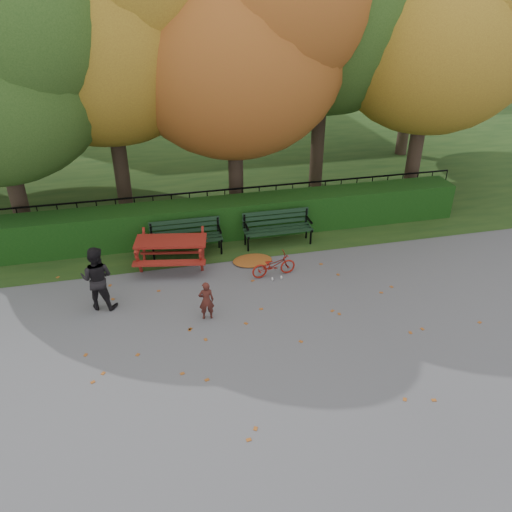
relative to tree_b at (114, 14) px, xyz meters
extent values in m
plane|color=slate|center=(2.44, -6.75, -5.40)|extent=(90.00, 90.00, 0.00)
plane|color=#193613|center=(2.44, 7.25, -5.40)|extent=(90.00, 90.00, 0.00)
cube|color=black|center=(2.44, -2.25, -4.90)|extent=(13.00, 0.90, 1.00)
cube|color=black|center=(2.44, -1.45, -5.32)|extent=(14.00, 0.04, 0.04)
cube|color=black|center=(2.44, -1.45, -4.40)|extent=(14.00, 0.04, 0.04)
cylinder|color=black|center=(-0.56, -1.45, -4.90)|extent=(0.03, 0.03, 1.00)
cylinder|color=black|center=(2.44, -1.45, -4.90)|extent=(0.03, 0.03, 1.00)
cylinder|color=black|center=(5.44, -1.45, -4.90)|extent=(0.03, 0.03, 1.00)
cylinder|color=black|center=(8.94, -1.45, -4.90)|extent=(0.03, 0.03, 1.00)
cylinder|color=#2E2219|center=(-3.06, -0.95, -4.09)|extent=(0.44, 0.44, 2.62)
sphere|color=#254817|center=(-2.08, -1.65, -0.02)|extent=(4.20, 4.20, 4.20)
cylinder|color=#2E2219|center=(-0.36, 0.25, -3.83)|extent=(0.44, 0.44, 3.15)
ellipsoid|color=#8A5D1C|center=(-0.36, 0.25, -0.45)|extent=(6.40, 6.40, 5.76)
cylinder|color=#2E2219|center=(2.94, -0.55, -4.00)|extent=(0.44, 0.44, 2.80)
ellipsoid|color=#96591C|center=(2.94, -0.55, -1.00)|extent=(6.00, 6.00, 5.40)
cylinder|color=#2E2219|center=(5.94, 0.75, -3.65)|extent=(0.44, 0.44, 3.50)
ellipsoid|color=#254817|center=(5.94, 0.75, 0.10)|extent=(6.80, 6.80, 6.12)
cylinder|color=#2E2219|center=(8.64, -0.75, -3.92)|extent=(0.44, 0.44, 2.97)
ellipsoid|color=#8A5D1C|center=(8.64, -0.75, -0.73)|extent=(5.80, 5.80, 5.22)
cylinder|color=#2E2219|center=(10.44, 3.25, -3.83)|extent=(0.44, 0.44, 3.15)
ellipsoid|color=#254817|center=(10.44, 3.25, -0.45)|extent=(6.00, 6.00, 5.40)
cube|color=black|center=(1.14, -3.33, -4.96)|extent=(1.80, 0.12, 0.04)
cube|color=black|center=(1.14, -3.15, -4.96)|extent=(1.80, 0.12, 0.04)
cube|color=black|center=(1.14, -2.97, -4.96)|extent=(1.80, 0.12, 0.04)
cube|color=black|center=(1.14, -2.88, -4.85)|extent=(1.80, 0.05, 0.10)
cube|color=black|center=(1.14, -2.88, -4.70)|extent=(1.80, 0.05, 0.10)
cube|color=black|center=(1.14, -2.88, -4.57)|extent=(1.80, 0.05, 0.10)
cube|color=black|center=(0.29, -3.15, -4.98)|extent=(0.05, 0.55, 0.06)
cube|color=black|center=(0.29, -2.88, -4.76)|extent=(0.05, 0.05, 0.41)
cylinder|color=black|center=(0.29, -3.33, -5.18)|extent=(0.05, 0.05, 0.44)
cylinder|color=black|center=(0.29, -2.97, -5.18)|extent=(0.05, 0.05, 0.44)
cube|color=black|center=(0.29, -3.13, -4.78)|extent=(0.05, 0.45, 0.04)
cube|color=black|center=(1.99, -3.15, -4.98)|extent=(0.05, 0.55, 0.06)
cube|color=black|center=(1.99, -2.88, -4.76)|extent=(0.05, 0.05, 0.41)
cylinder|color=black|center=(1.99, -3.33, -5.18)|extent=(0.05, 0.05, 0.44)
cylinder|color=black|center=(1.99, -2.97, -5.18)|extent=(0.05, 0.05, 0.44)
cube|color=black|center=(1.99, -3.13, -4.78)|extent=(0.05, 0.45, 0.04)
cube|color=black|center=(3.54, -3.33, -4.96)|extent=(1.80, 0.12, 0.04)
cube|color=black|center=(3.54, -3.15, -4.96)|extent=(1.80, 0.12, 0.04)
cube|color=black|center=(3.54, -2.97, -4.96)|extent=(1.80, 0.12, 0.04)
cube|color=black|center=(3.54, -2.88, -4.85)|extent=(1.80, 0.05, 0.10)
cube|color=black|center=(3.54, -2.88, -4.70)|extent=(1.80, 0.05, 0.10)
cube|color=black|center=(3.54, -2.88, -4.57)|extent=(1.80, 0.05, 0.10)
cube|color=black|center=(2.69, -3.15, -4.98)|extent=(0.05, 0.55, 0.06)
cube|color=black|center=(2.69, -2.88, -4.76)|extent=(0.05, 0.05, 0.41)
cylinder|color=black|center=(2.69, -3.33, -5.18)|extent=(0.05, 0.05, 0.44)
cylinder|color=black|center=(2.69, -2.97, -5.18)|extent=(0.05, 0.05, 0.44)
cube|color=black|center=(2.69, -3.13, -4.78)|extent=(0.05, 0.45, 0.04)
cube|color=black|center=(4.39, -3.15, -4.98)|extent=(0.05, 0.55, 0.06)
cube|color=black|center=(4.39, -2.88, -4.76)|extent=(0.05, 0.05, 0.41)
cylinder|color=black|center=(4.39, -3.33, -5.18)|extent=(0.05, 0.05, 0.44)
cylinder|color=black|center=(4.39, -2.97, -5.18)|extent=(0.05, 0.05, 0.44)
cube|color=black|center=(4.39, -3.13, -4.78)|extent=(0.05, 0.45, 0.04)
cube|color=maroon|center=(0.72, -3.64, -4.71)|extent=(1.79, 1.01, 0.06)
cube|color=maroon|center=(0.62, -4.19, -4.99)|extent=(1.71, 0.54, 0.05)
cube|color=maroon|center=(0.83, -3.09, -4.99)|extent=(1.71, 0.54, 0.05)
cube|color=maroon|center=(-0.08, -3.92, -5.03)|extent=(0.15, 0.49, 0.82)
cube|color=maroon|center=(0.08, -3.09, -5.03)|extent=(0.15, 0.49, 0.82)
cube|color=maroon|center=(0.00, -3.50, -4.78)|extent=(0.29, 1.26, 0.06)
cube|color=maroon|center=(1.37, -4.19, -5.03)|extent=(0.15, 0.49, 0.82)
cube|color=maroon|center=(1.52, -3.36, -5.03)|extent=(0.15, 0.49, 0.82)
cube|color=maroon|center=(1.44, -3.78, -4.78)|extent=(0.29, 1.26, 0.06)
cube|color=maroon|center=(0.72, -3.64, -5.03)|extent=(1.49, 0.33, 0.06)
ellipsoid|color=brown|center=(2.68, -3.88, -5.37)|extent=(1.09, 0.84, 0.07)
imported|color=#461C16|center=(1.23, -5.96, -4.97)|extent=(0.33, 0.22, 0.87)
imported|color=black|center=(-0.92, -5.02, -4.68)|extent=(0.83, 0.72, 1.44)
imported|color=maroon|center=(3.02, -4.63, -5.12)|extent=(1.11, 0.48, 0.57)
camera|label=1|loc=(0.28, -14.42, 0.84)|focal=35.00mm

